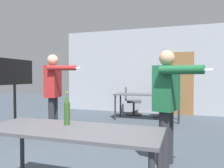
# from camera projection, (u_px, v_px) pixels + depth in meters

# --- Properties ---
(back_wall) EXTENTS (5.93, 0.12, 2.90)m
(back_wall) POSITION_uv_depth(u_px,v_px,m) (147.00, 71.00, 7.51)
(back_wall) COLOR #A3A8B2
(back_wall) RESTS_ON ground_plane
(conference_table_near) EXTENTS (1.74, 0.67, 0.75)m
(conference_table_near) POSITION_uv_depth(u_px,v_px,m) (71.00, 137.00, 2.09)
(conference_table_near) COLOR #4C4C51
(conference_table_near) RESTS_ON ground_plane
(conference_table_far) EXTENTS (1.86, 0.67, 0.75)m
(conference_table_far) POSITION_uv_depth(u_px,v_px,m) (147.00, 97.00, 6.24)
(conference_table_far) COLOR #4C4C51
(conference_table_far) RESTS_ON ground_plane
(tv_screen) EXTENTS (0.44, 1.17, 1.64)m
(tv_screen) POSITION_uv_depth(u_px,v_px,m) (15.00, 85.00, 4.95)
(tv_screen) COLOR black
(tv_screen) RESTS_ON ground_plane
(person_near_casual) EXTENTS (0.84, 0.59, 1.70)m
(person_near_casual) POSITION_uv_depth(u_px,v_px,m) (54.00, 87.00, 4.49)
(person_near_casual) COLOR #28282D
(person_near_casual) RESTS_ON ground_plane
(person_left_plaid) EXTENTS (0.72, 0.79, 1.61)m
(person_left_plaid) POSITION_uv_depth(u_px,v_px,m) (168.00, 97.00, 3.03)
(person_left_plaid) COLOR #28282D
(person_left_plaid) RESTS_ON ground_plane
(office_chair_near_pushed) EXTENTS (0.62, 0.56, 0.90)m
(office_chair_near_pushed) POSITION_uv_depth(u_px,v_px,m) (131.00, 102.00, 7.13)
(office_chair_near_pushed) COLOR black
(office_chair_near_pushed) RESTS_ON ground_plane
(office_chair_far_right) EXTENTS (0.63, 0.66, 0.90)m
(office_chair_far_right) POSITION_uv_depth(u_px,v_px,m) (162.00, 104.00, 6.64)
(office_chair_far_right) COLOR black
(office_chair_far_right) RESTS_ON ground_plane
(beer_bottle) EXTENTS (0.06, 0.06, 0.34)m
(beer_bottle) POSITION_uv_depth(u_px,v_px,m) (67.00, 109.00, 2.25)
(beer_bottle) COLOR #2D511E
(beer_bottle) RESTS_ON conference_table_near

